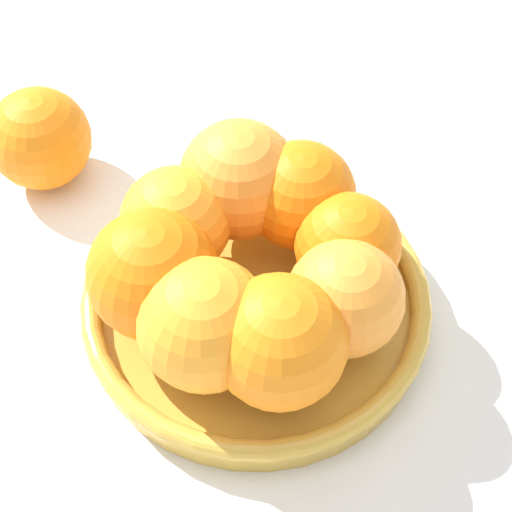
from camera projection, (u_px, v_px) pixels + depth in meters
ground_plane at (256, 316)px, 0.58m from camera, size 4.00×4.00×0.00m
fruit_bowl at (256, 304)px, 0.56m from camera, size 0.23×0.23×0.03m
orange_pile at (248, 260)px, 0.52m from camera, size 0.19×0.19×0.08m
stray_orange at (40, 138)px, 0.63m from camera, size 0.08×0.08×0.08m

